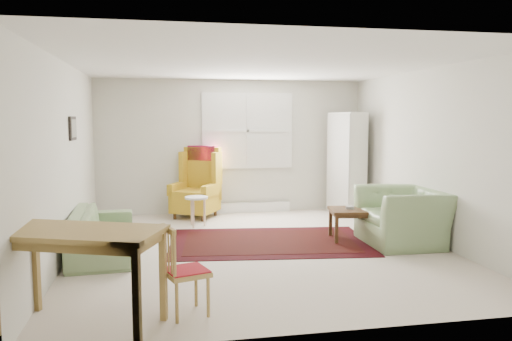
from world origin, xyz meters
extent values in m
cube|color=beige|center=(0.00, 0.00, 0.00)|extent=(5.00, 5.50, 0.01)
cube|color=white|center=(0.00, 0.00, 2.50)|extent=(5.00, 5.50, 0.01)
cube|color=beige|center=(0.00, 2.75, 1.25)|extent=(5.00, 0.04, 2.50)
cube|color=beige|center=(0.00, -2.75, 1.25)|extent=(5.00, 0.04, 2.50)
cube|color=beige|center=(-2.50, 0.00, 1.25)|extent=(0.04, 5.50, 2.50)
cube|color=beige|center=(2.50, 0.00, 1.25)|extent=(0.04, 5.50, 2.50)
cube|color=white|center=(0.30, 2.73, 1.55)|extent=(1.72, 0.06, 1.42)
cube|color=white|center=(0.30, 2.73, 1.55)|extent=(1.60, 0.02, 1.30)
cube|color=silver|center=(0.30, 2.67, 0.09)|extent=(1.60, 0.12, 0.18)
cube|color=black|center=(-2.48, 0.50, 1.65)|extent=(0.03, 0.42, 0.32)
cube|color=tan|center=(-2.46, 0.50, 1.65)|extent=(0.01, 0.34, 0.24)
imported|color=#7A9865|center=(-2.10, 0.19, 0.40)|extent=(0.87, 2.00, 0.79)
imported|color=#7A9865|center=(2.06, -0.12, 0.47)|extent=(1.09, 1.24, 0.95)
camera|label=1|loc=(-1.31, -6.58, 1.79)|focal=35.00mm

